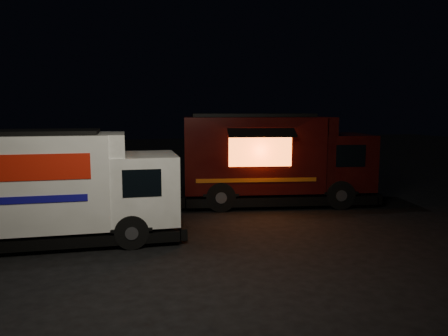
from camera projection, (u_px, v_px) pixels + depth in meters
ground at (201, 241)px, 11.33m from camera, size 80.00×80.00×0.00m
white_truck at (57, 187)px, 11.05m from camera, size 6.49×2.60×2.88m
red_truck at (276, 159)px, 15.70m from camera, size 7.36×3.93×3.25m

